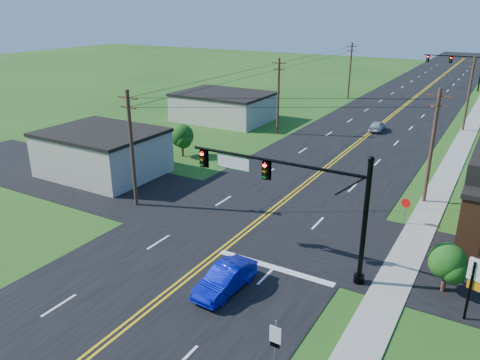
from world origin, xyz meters
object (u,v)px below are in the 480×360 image
Objects in this scene: blue_car at (226,279)px; route_sign at (275,339)px; signal_mast_far at (456,64)px; signal_mast_main at (289,190)px; stop_sign at (406,206)px.

route_sign reaches higher than blue_car.
signal_mast_far reaches higher than blue_car.
signal_mast_far is 80.14m from route_sign.
signal_mast_main and signal_mast_far have the same top height.
stop_sign is at bearing 67.13° from blue_car.
blue_car is at bearing -109.68° from signal_mast_main.
route_sign is (3.16, -8.02, -3.48)m from signal_mast_main.
signal_mast_far is at bearing 91.88° from blue_car.
blue_car is at bearing 144.13° from route_sign.
route_sign is at bearing -33.82° from blue_car.
blue_car is 2.18× the size of stop_sign.
signal_mast_far is 76.56m from blue_car.
signal_mast_far is at bearing 89.92° from signal_mast_main.
blue_car is 5.97m from route_sign.
stop_sign is at bearing -85.59° from signal_mast_far.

